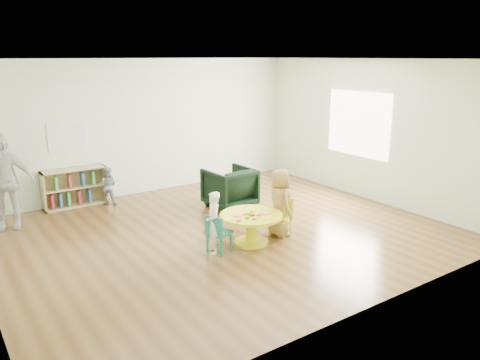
{
  "coord_description": "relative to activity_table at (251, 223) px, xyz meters",
  "views": [
    {
      "loc": [
        -3.88,
        -6.18,
        2.85
      ],
      "look_at": [
        0.15,
        -0.3,
        0.95
      ],
      "focal_mm": 35.0,
      "sensor_mm": 36.0,
      "label": 1
    }
  ],
  "objects": [
    {
      "name": "activity_table",
      "position": [
        0.0,
        0.0,
        0.0
      ],
      "size": [
        0.97,
        0.97,
        0.53
      ],
      "rotation": [
        0.0,
        0.0,
        -0.13
      ],
      "color": "yellow",
      "rests_on": "ground"
    },
    {
      "name": "alphabet_poster",
      "position": [
        -1.72,
        3.63,
        1.02
      ],
      "size": [
        0.74,
        0.01,
        0.54
      ],
      "color": "white",
      "rests_on": "ground"
    },
    {
      "name": "kid_chair_right",
      "position": [
        0.67,
        0.07,
        -0.01
      ],
      "size": [
        0.43,
        0.43,
        0.6
      ],
      "rotation": [
        0.0,
        0.0,
        2.0
      ],
      "color": "yellow",
      "rests_on": "ground"
    },
    {
      "name": "bookshelf",
      "position": [
        -1.74,
        3.5,
        0.03
      ],
      "size": [
        1.2,
        0.3,
        0.75
      ],
      "color": "tan",
      "rests_on": "ground"
    },
    {
      "name": "adult_caretaker",
      "position": [
        -3.01,
        2.89,
        0.49
      ],
      "size": [
        1.04,
        0.68,
        1.64
      ],
      "primitive_type": "imported",
      "rotation": [
        0.0,
        0.0,
        -0.32
      ],
      "color": "silver",
      "rests_on": "ground"
    },
    {
      "name": "child_right",
      "position": [
        0.59,
        0.04,
        0.22
      ],
      "size": [
        0.44,
        0.59,
        1.11
      ],
      "primitive_type": "imported",
      "rotation": [
        0.0,
        0.0,
        1.41
      ],
      "color": "yellow",
      "rests_on": "ground"
    },
    {
      "name": "kid_chair_left",
      "position": [
        -0.61,
        0.02,
        -0.02
      ],
      "size": [
        0.41,
        0.41,
        0.59
      ],
      "rotation": [
        0.0,
        0.0,
        -1.2
      ],
      "color": "#167B6C",
      "rests_on": "ground"
    },
    {
      "name": "armchair",
      "position": [
        0.73,
        1.72,
        0.05
      ],
      "size": [
        0.88,
        0.9,
        0.78
      ],
      "primitive_type": "imported",
      "rotation": [
        0.0,
        0.0,
        3.2
      ],
      "color": "black",
      "rests_on": "ground"
    },
    {
      "name": "child_left",
      "position": [
        -0.66,
        0.04,
        0.13
      ],
      "size": [
        0.33,
        0.4,
        0.94
      ],
      "primitive_type": "imported",
      "rotation": [
        0.0,
        0.0,
        -1.92
      ],
      "color": "white",
      "rests_on": "ground"
    },
    {
      "name": "room",
      "position": [
        -0.11,
        0.65,
        1.56
      ],
      "size": [
        7.1,
        7.0,
        2.8
      ],
      "color": "brown",
      "rests_on": "ground"
    },
    {
      "name": "toddler",
      "position": [
        -1.15,
        3.23,
        0.04
      ],
      "size": [
        0.47,
        0.45,
        0.76
      ],
      "primitive_type": "imported",
      "rotation": [
        0.0,
        0.0,
        2.51
      ],
      "color": "#1A2742",
      "rests_on": "ground"
    }
  ]
}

